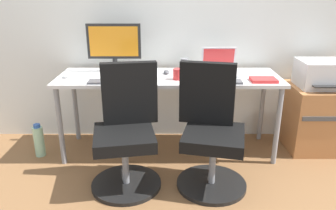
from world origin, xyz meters
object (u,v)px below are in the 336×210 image
(office_chair_left, at_px, (126,133))
(open_laptop, at_px, (219,67))
(printer, at_px, (319,74))
(coffee_mug, at_px, (177,74))
(office_chair_right, at_px, (210,133))
(desktop_monitor, at_px, (113,44))
(water_bottle_on_floor, at_px, (38,141))
(side_cabinet, at_px, (312,117))

(office_chair_left, bearing_deg, open_laptop, 38.67)
(printer, xyz_separation_m, coffee_mug, (-1.29, -0.20, 0.05))
(printer, distance_m, open_laptop, 0.91)
(office_chair_left, distance_m, office_chair_right, 0.64)
(printer, bearing_deg, desktop_monitor, 177.65)
(office_chair_right, distance_m, desktop_monitor, 1.20)
(water_bottle_on_floor, height_order, open_laptop, open_laptop)
(printer, xyz_separation_m, water_bottle_on_floor, (-2.54, -0.18, -0.58))
(desktop_monitor, bearing_deg, office_chair_left, -76.15)
(office_chair_left, relative_size, coffee_mug, 10.22)
(office_chair_right, xyz_separation_m, water_bottle_on_floor, (-1.50, 0.43, -0.28))
(side_cabinet, xyz_separation_m, printer, (-0.00, -0.00, 0.42))
(office_chair_right, bearing_deg, printer, 30.34)
(office_chair_right, bearing_deg, open_laptop, 77.65)
(printer, relative_size, desktop_monitor, 0.83)
(water_bottle_on_floor, height_order, coffee_mug, coffee_mug)
(office_chair_right, xyz_separation_m, desktop_monitor, (-0.81, 0.69, 0.55))
(water_bottle_on_floor, bearing_deg, office_chair_right, -15.95)
(office_chair_left, height_order, side_cabinet, office_chair_left)
(office_chair_left, bearing_deg, printer, 19.94)
(water_bottle_on_floor, xyz_separation_m, desktop_monitor, (0.69, 0.26, 0.83))
(office_chair_left, xyz_separation_m, printer, (1.68, 0.61, 0.30))
(coffee_mug, bearing_deg, printer, 8.73)
(printer, distance_m, coffee_mug, 1.30)
(office_chair_right, distance_m, water_bottle_on_floor, 1.58)
(office_chair_left, distance_m, desktop_monitor, 0.90)
(printer, bearing_deg, office_chair_left, -160.06)
(printer, distance_m, water_bottle_on_floor, 2.61)
(office_chair_left, bearing_deg, side_cabinet, 19.97)
(coffee_mug, bearing_deg, open_laptop, 28.64)
(side_cabinet, xyz_separation_m, desktop_monitor, (-1.85, 0.08, 0.67))
(water_bottle_on_floor, bearing_deg, office_chair_left, -26.47)
(water_bottle_on_floor, bearing_deg, coffee_mug, -0.65)
(side_cabinet, bearing_deg, office_chair_right, -149.62)
(printer, bearing_deg, side_cabinet, 90.00)
(office_chair_left, distance_m, water_bottle_on_floor, 1.00)
(desktop_monitor, bearing_deg, coffee_mug, -25.85)
(coffee_mug, bearing_deg, side_cabinet, 8.77)
(desktop_monitor, bearing_deg, side_cabinet, -2.32)
(office_chair_left, relative_size, office_chair_right, 1.00)
(office_chair_left, bearing_deg, office_chair_right, -0.05)
(office_chair_right, bearing_deg, desktop_monitor, 139.61)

